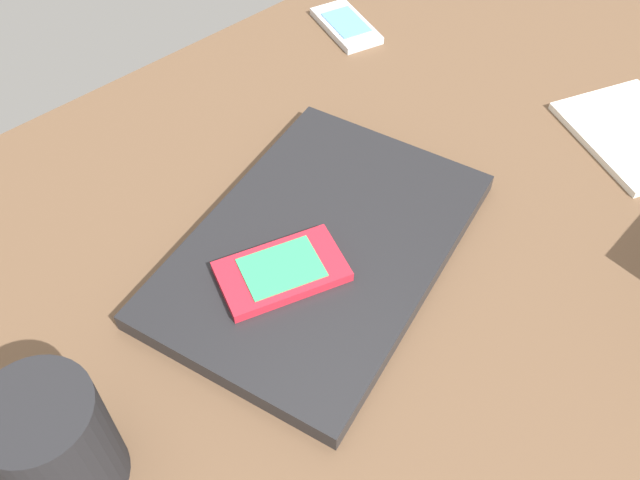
{
  "coord_description": "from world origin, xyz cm",
  "views": [
    {
      "loc": [
        -37.04,
        -26.86,
        53.98
      ],
      "look_at": [
        -9.65,
        3.69,
        5.0
      ],
      "focal_mm": 38.69,
      "sensor_mm": 36.0,
      "label": 1
    }
  ],
  "objects_px": {
    "laptop_closed": "(320,247)",
    "cell_phone_on_desk": "(346,25)",
    "cell_phone_on_laptop": "(282,271)",
    "pen_cup": "(58,448)",
    "notepad": "(635,134)"
  },
  "relations": [
    {
      "from": "pen_cup",
      "to": "laptop_closed",
      "type": "bearing_deg",
      "value": 8.17
    },
    {
      "from": "cell_phone_on_desk",
      "to": "pen_cup",
      "type": "distance_m",
      "value": 0.63
    },
    {
      "from": "notepad",
      "to": "pen_cup",
      "type": "bearing_deg",
      "value": -165.64
    },
    {
      "from": "laptop_closed",
      "to": "notepad",
      "type": "distance_m",
      "value": 0.38
    },
    {
      "from": "cell_phone_on_laptop",
      "to": "pen_cup",
      "type": "height_order",
      "value": "pen_cup"
    },
    {
      "from": "laptop_closed",
      "to": "cell_phone_on_desk",
      "type": "distance_m",
      "value": 0.38
    },
    {
      "from": "cell_phone_on_laptop",
      "to": "pen_cup",
      "type": "xyz_separation_m",
      "value": [
        -0.23,
        -0.03,
        0.03
      ]
    },
    {
      "from": "cell_phone_on_desk",
      "to": "notepad",
      "type": "height_order",
      "value": "cell_phone_on_desk"
    },
    {
      "from": "cell_phone_on_laptop",
      "to": "pen_cup",
      "type": "bearing_deg",
      "value": -171.7
    },
    {
      "from": "notepad",
      "to": "cell_phone_on_desk",
      "type": "bearing_deg",
      "value": 124.73
    },
    {
      "from": "laptop_closed",
      "to": "notepad",
      "type": "height_order",
      "value": "laptop_closed"
    },
    {
      "from": "pen_cup",
      "to": "cell_phone_on_laptop",
      "type": "bearing_deg",
      "value": 8.3
    },
    {
      "from": "cell_phone_on_laptop",
      "to": "cell_phone_on_desk",
      "type": "bearing_deg",
      "value": 38.86
    },
    {
      "from": "cell_phone_on_laptop",
      "to": "pen_cup",
      "type": "relative_size",
      "value": 1.16
    },
    {
      "from": "cell_phone_on_laptop",
      "to": "cell_phone_on_desk",
      "type": "height_order",
      "value": "cell_phone_on_laptop"
    }
  ]
}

